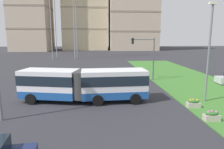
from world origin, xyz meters
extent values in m
cube|color=white|center=(0.05, 13.03, 1.73)|extent=(6.12, 2.81, 2.55)
cube|color=#1E519E|center=(0.05, 13.03, 0.80)|extent=(6.15, 2.84, 0.70)
cube|color=#19232D|center=(0.05, 13.03, 2.15)|extent=(6.17, 2.86, 0.90)
cube|color=white|center=(-5.98, 13.50, 1.73)|extent=(5.60, 3.51, 2.55)
cube|color=#1E519E|center=(-5.98, 13.50, 0.80)|extent=(5.62, 3.53, 0.70)
cube|color=#19232D|center=(-5.98, 13.50, 2.15)|extent=(5.65, 3.55, 0.90)
cylinder|color=#383838|center=(-2.94, 12.87, 1.72)|extent=(2.40, 2.40, 2.45)
cylinder|color=black|center=(1.79, 14.37, 0.50)|extent=(1.01, 0.33, 1.00)
cylinder|color=black|center=(1.92, 11.88, 0.50)|extent=(1.01, 0.33, 1.00)
cylinder|color=black|center=(-1.61, 14.19, 0.50)|extent=(1.01, 0.33, 1.00)
cylinder|color=black|center=(-1.48, 11.69, 0.50)|extent=(1.01, 0.33, 1.00)
cylinder|color=black|center=(-6.99, 14.99, 0.50)|extent=(1.04, 0.48, 1.00)
cylinder|color=black|center=(-7.50, 12.54, 0.50)|extent=(1.04, 0.48, 1.00)
sphere|color=#F9EFC6|center=(3.02, 14.09, 0.80)|extent=(0.24, 0.24, 0.24)
sphere|color=#F9EFC6|center=(3.12, 12.29, 0.80)|extent=(0.24, 0.24, 0.24)
cylinder|color=black|center=(14.67, 19.82, 0.32)|extent=(0.66, 0.27, 0.64)
cube|color=maroon|center=(-6.00, 23.35, 0.58)|extent=(4.47, 1.98, 0.80)
cube|color=black|center=(-6.15, 23.36, 1.28)|extent=(2.44, 1.77, 0.60)
cylinder|color=black|center=(-4.47, 24.19, 0.32)|extent=(0.65, 0.25, 0.64)
cylinder|color=black|center=(-4.54, 22.39, 0.32)|extent=(0.65, 0.25, 0.64)
cylinder|color=black|center=(-7.46, 24.31, 0.32)|extent=(0.65, 0.25, 0.64)
cylinder|color=black|center=(-7.53, 22.51, 0.32)|extent=(0.65, 0.25, 0.64)
cube|color=#B7AD9E|center=(6.69, 7.72, 0.30)|extent=(1.10, 0.56, 0.44)
ellipsoid|color=#2D6B28|center=(6.69, 7.72, 0.62)|extent=(0.99, 0.50, 0.28)
sphere|color=#D14C99|center=(6.41, 7.72, 0.72)|extent=(0.20, 0.20, 0.20)
sphere|color=#D14C99|center=(6.69, 7.80, 0.72)|extent=(0.20, 0.20, 0.20)
sphere|color=#D14C99|center=(6.97, 7.66, 0.72)|extent=(0.20, 0.20, 0.20)
cube|color=#B7AD9E|center=(6.69, 10.54, 0.30)|extent=(1.10, 0.56, 0.44)
ellipsoid|color=#2D6B28|center=(6.69, 10.54, 0.62)|extent=(0.99, 0.50, 0.28)
sphere|color=orange|center=(6.41, 10.54, 0.72)|extent=(0.20, 0.20, 0.20)
sphere|color=orange|center=(6.69, 10.62, 0.72)|extent=(0.20, 0.20, 0.20)
sphere|color=orange|center=(6.97, 10.48, 0.72)|extent=(0.20, 0.20, 0.20)
cylinder|color=#474C51|center=(6.29, 22.00, 2.94)|extent=(0.16, 0.16, 5.88)
cylinder|color=#474C51|center=(4.66, 22.00, 5.68)|extent=(3.26, 0.10, 0.10)
cube|color=black|center=(3.33, 22.00, 5.48)|extent=(0.28, 0.28, 0.80)
sphere|color=red|center=(3.33, 22.00, 5.73)|extent=(0.16, 0.16, 0.16)
sphere|color=yellow|center=(3.33, 22.00, 5.47)|extent=(0.16, 0.16, 0.16)
sphere|color=green|center=(3.33, 22.00, 5.21)|extent=(0.16, 0.16, 0.16)
cylinder|color=slate|center=(8.59, 12.18, 4.40)|extent=(0.18, 0.18, 8.80)
cube|color=white|center=(8.59, 12.18, 8.90)|extent=(0.70, 0.28, 0.20)
cube|color=gray|center=(-30.00, 88.56, 9.41)|extent=(15.85, 16.63, 0.70)
cube|color=gray|center=(-30.00, 88.56, 18.47)|extent=(15.85, 16.63, 0.70)
cube|color=beige|center=(-6.89, 96.89, 23.14)|extent=(20.44, 18.97, 46.27)
cube|color=#9C8D6E|center=(-6.89, 96.89, 9.60)|extent=(20.64, 19.17, 0.70)
cube|color=#9C8D6E|center=(-6.89, 96.89, 18.86)|extent=(20.64, 19.17, 0.70)
cube|color=#C6B299|center=(15.19, 92.23, 20.48)|extent=(21.47, 18.76, 40.97)
cube|color=gray|center=(15.19, 92.23, 8.54)|extent=(21.67, 18.96, 0.70)
cube|color=gray|center=(15.19, 92.23, 16.74)|extent=(21.67, 18.96, 0.70)
camera|label=1|loc=(-1.46, -5.58, 6.00)|focal=32.70mm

